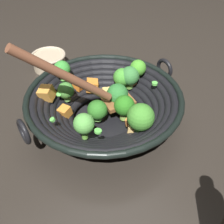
% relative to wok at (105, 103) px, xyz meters
% --- Properties ---
extents(ground_plane, '(4.00, 4.00, 0.00)m').
position_rel_wok_xyz_m(ground_plane, '(0.00, 0.00, -0.06)').
color(ground_plane, '#28231E').
extents(wok, '(0.39, 0.36, 0.25)m').
position_rel_wok_xyz_m(wok, '(0.00, 0.00, 0.00)').
color(wok, black).
rests_on(wok, ground).
extents(prep_bowl, '(0.11, 0.11, 0.05)m').
position_rel_wok_xyz_m(prep_bowl, '(-0.00, -0.30, -0.03)').
color(prep_bowl, tan).
rests_on(prep_bowl, ground).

